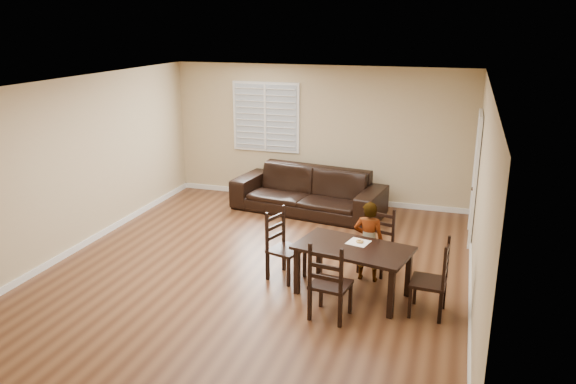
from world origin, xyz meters
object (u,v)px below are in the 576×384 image
Objects in this scene: chair_far at (327,287)px; chair_right at (439,282)px; chair_near at (379,242)px; chair_left at (279,246)px; dining_table at (353,253)px; sofa at (308,191)px; child at (368,241)px; donut at (360,241)px.

chair_far reaches higher than chair_right.
chair_left is (-1.31, -0.66, 0.03)m from chair_near.
sofa is at bearing 127.70° from dining_table.
chair_near reaches higher than dining_table.
chair_left reaches higher than chair_near.
chair_near is at bearing -138.09° from chair_right.
child is at bearing -93.98° from chair_far.
chair_far is 1.38m from chair_right.
donut is at bearing 83.66° from dining_table.
dining_table is 1.40× the size of child.
chair_near is at bearing 89.46° from dining_table.
sofa is at bearing 144.41° from chair_near.
chair_far reaches higher than chair_left.
dining_table is 0.57× the size of sofa.
dining_table is 0.96m from chair_near.
chair_far is at bearing -62.76° from chair_right.
chair_right reaches higher than donut.
chair_far is at bearing -102.81° from donut.
chair_far is 1.01× the size of chair_left.
sofa is (-1.31, 3.87, -0.04)m from chair_far.
dining_table is 1.60× the size of chair_far.
chair_far is at bearing -85.48° from chair_near.
chair_far is 1.40m from chair_left.
chair_near is 2.75m from sofa.
chair_left reaches higher than chair_right.
chair_right reaches higher than sofa.
chair_right is 1.25m from child.
dining_table is at bearing -55.86° from sofa.
donut is (-1.05, 0.38, 0.26)m from chair_right.
chair_left is 0.35× the size of sofa.
chair_left is at bearing -136.40° from chair_near.
chair_right is at bearing -19.82° from donut.
child reaches higher than donut.
child is 0.41× the size of sofa.
dining_table is 1.61× the size of chair_left.
chair_right is 0.35× the size of sofa.
dining_table is 0.80m from chair_far.
child reaches higher than sofa.
chair_far is (-0.16, -0.78, -0.14)m from dining_table.
sofa is (-1.52, 2.94, -0.30)m from donut.
child is (1.21, 0.27, 0.12)m from chair_left.
chair_left is at bearing 179.33° from dining_table.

